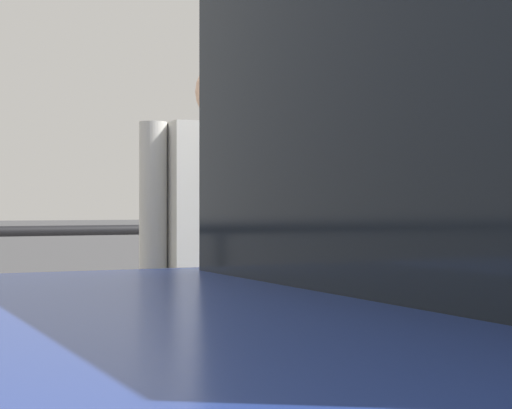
# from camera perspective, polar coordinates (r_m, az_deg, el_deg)

# --- Properties ---
(parking_meter) EXTENTS (0.18, 0.19, 1.51)m
(parking_meter) POSITION_cam_1_polar(r_m,az_deg,el_deg) (3.18, 6.94, -0.77)
(parking_meter) COLOR slate
(parking_meter) RESTS_ON sidewalk_curb
(pedestrian_at_meter) EXTENTS (0.63, 0.52, 1.63)m
(pedestrian_at_meter) POSITION_cam_1_polar(r_m,az_deg,el_deg) (2.92, -1.88, -4.39)
(pedestrian_at_meter) COLOR black
(pedestrian_at_meter) RESTS_ON sidewalk_curb
(background_railing) EXTENTS (24.06, 0.06, 1.03)m
(background_railing) POSITION_cam_1_polar(r_m,az_deg,el_deg) (5.42, -6.27, -4.31)
(background_railing) COLOR black
(background_railing) RESTS_ON sidewalk_curb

